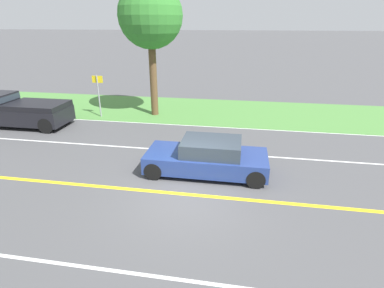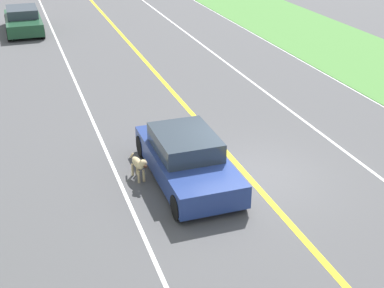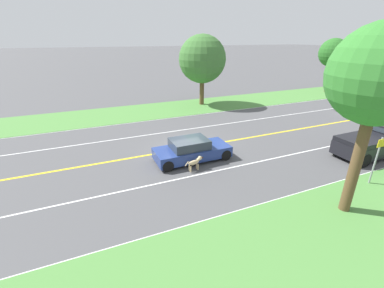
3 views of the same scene
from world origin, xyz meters
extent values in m
plane|color=#4C4C4F|center=(0.00, 0.00, 0.00)|extent=(400.00, 400.00, 0.00)
cube|color=yellow|center=(0.00, 0.00, 0.00)|extent=(0.18, 160.00, 0.01)
cube|color=white|center=(7.00, 0.00, 0.00)|extent=(0.14, 160.00, 0.01)
cube|color=white|center=(3.50, 0.00, 0.00)|extent=(0.10, 160.00, 0.01)
cube|color=white|center=(-3.50, 0.00, 0.00)|extent=(0.10, 160.00, 0.01)
cube|color=#4C843D|center=(10.00, 0.00, 0.01)|extent=(6.00, 160.00, 0.03)
cube|color=navy|center=(1.67, -0.42, 0.49)|extent=(1.85, 4.46, 0.62)
cube|color=#2D3842|center=(1.67, -0.60, 1.06)|extent=(1.59, 2.14, 0.52)
cylinder|color=black|center=(2.50, 1.39, 0.32)|extent=(0.22, 0.65, 0.65)
cylinder|color=black|center=(2.50, -2.23, 0.32)|extent=(0.22, 0.65, 0.65)
cylinder|color=black|center=(0.83, 1.39, 0.32)|extent=(0.22, 0.65, 0.65)
cylinder|color=black|center=(0.83, -2.23, 0.32)|extent=(0.22, 0.65, 0.65)
ellipsoid|color=#D1B784|center=(2.96, -0.89, 0.49)|extent=(0.31, 0.69, 0.26)
cylinder|color=#D1B784|center=(3.00, -0.64, 0.18)|extent=(0.07, 0.07, 0.36)
cylinder|color=#D1B784|center=(3.07, -1.11, 0.18)|extent=(0.07, 0.07, 0.36)
cylinder|color=#D1B784|center=(2.85, -0.67, 0.18)|extent=(0.07, 0.07, 0.36)
cylinder|color=#D1B784|center=(2.92, -1.13, 0.18)|extent=(0.07, 0.07, 0.36)
cylinder|color=#D1B784|center=(2.92, -0.61, 0.59)|extent=(0.16, 0.20, 0.18)
sphere|color=#D1B784|center=(2.90, -0.49, 0.66)|extent=(0.26, 0.26, 0.23)
ellipsoid|color=#331E14|center=(2.87, -0.34, 0.64)|extent=(0.12, 0.12, 0.09)
cone|color=tan|center=(2.96, -0.49, 0.74)|extent=(0.08, 0.08, 0.10)
cone|color=tan|center=(2.84, -0.51, 0.74)|extent=(0.08, 0.08, 0.10)
cylinder|color=#D1B784|center=(3.02, -1.32, 0.53)|extent=(0.09, 0.25, 0.25)
cube|color=black|center=(5.48, 10.19, 0.64)|extent=(1.97, 5.23, 0.80)
cube|color=black|center=(5.48, 9.10, 1.18)|extent=(1.93, 2.97, 0.28)
cylinder|color=black|center=(6.38, 12.25, 0.40)|extent=(0.22, 0.80, 0.80)
cylinder|color=black|center=(6.38, 8.13, 0.40)|extent=(0.22, 0.80, 0.80)
cylinder|color=black|center=(4.58, 8.13, 0.40)|extent=(0.22, 0.80, 0.80)
cylinder|color=brown|center=(8.67, 3.60, 2.22)|extent=(0.42, 0.42, 4.45)
sphere|color=#337A2D|center=(8.67, 3.60, 5.60)|extent=(3.55, 3.55, 3.55)
cylinder|color=gray|center=(7.70, 6.66, 1.24)|extent=(0.08, 0.08, 2.48)
cube|color=yellow|center=(7.75, 6.66, 2.23)|extent=(0.03, 0.64, 0.40)
camera|label=1|loc=(-8.37, -1.57, 5.30)|focal=28.00mm
camera|label=2|loc=(5.79, 11.98, 7.44)|focal=50.00mm
camera|label=3|loc=(14.39, -5.94, 6.80)|focal=24.00mm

